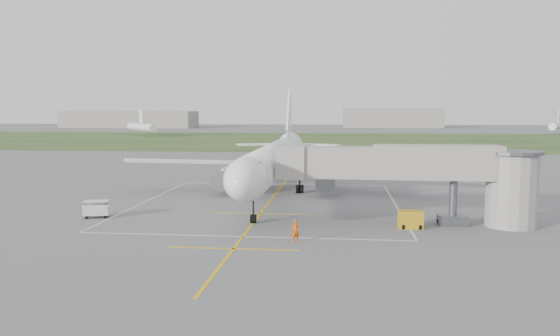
# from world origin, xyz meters

# --- Properties ---
(ground) EXTENTS (700.00, 700.00, 0.00)m
(ground) POSITION_xyz_m (0.00, 0.00, 0.00)
(ground) COLOR #5F5F62
(ground) RESTS_ON ground
(grass_strip) EXTENTS (700.00, 120.00, 0.02)m
(grass_strip) POSITION_xyz_m (0.00, 130.00, 0.01)
(grass_strip) COLOR #2B491F
(grass_strip) RESTS_ON ground
(apron_markings) EXTENTS (28.20, 60.00, 0.01)m
(apron_markings) POSITION_xyz_m (0.00, -5.82, 0.01)
(apron_markings) COLOR #EAB40D
(apron_markings) RESTS_ON ground
(airliner) EXTENTS (38.93, 46.75, 13.52)m
(airliner) POSITION_xyz_m (-0.00, 0.75, 4.39)
(airliner) COLOR white
(airliner) RESTS_ON ground
(jet_bridge) EXTENTS (23.40, 5.00, 7.20)m
(jet_bridge) POSITION_xyz_m (15.72, -13.50, 4.74)
(jet_bridge) COLOR #A49F94
(jet_bridge) RESTS_ON ground
(gpu_unit) EXTENTS (2.14, 1.56, 1.56)m
(gpu_unit) POSITION_xyz_m (14.07, -15.23, 0.77)
(gpu_unit) COLOR gold
(gpu_unit) RESTS_ON ground
(baggage_cart) EXTENTS (2.61, 1.89, 1.64)m
(baggage_cart) POSITION_xyz_m (-15.43, -13.61, 0.84)
(baggage_cart) COLOR silver
(baggage_cart) RESTS_ON ground
(ramp_worker_nose) EXTENTS (0.76, 0.66, 1.77)m
(ramp_worker_nose) POSITION_xyz_m (4.46, -21.43, 0.89)
(ramp_worker_nose) COLOR #F05D07
(ramp_worker_nose) RESTS_ON ground
(ramp_worker_wing) EXTENTS (1.00, 1.08, 1.80)m
(ramp_worker_wing) POSITION_xyz_m (-4.38, 1.26, 0.90)
(ramp_worker_wing) COLOR orange
(ramp_worker_wing) RESTS_ON ground
(distant_hangars) EXTENTS (345.00, 49.00, 12.00)m
(distant_hangars) POSITION_xyz_m (-16.15, 265.19, 5.17)
(distant_hangars) COLOR gray
(distant_hangars) RESTS_ON ground
(distant_aircraft) EXTENTS (199.25, 68.61, 8.85)m
(distant_aircraft) POSITION_xyz_m (16.34, 173.86, 3.59)
(distant_aircraft) COLOR white
(distant_aircraft) RESTS_ON ground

